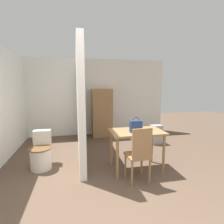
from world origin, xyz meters
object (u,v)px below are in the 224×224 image
Objects in this scene: dining_table at (137,136)px; space_heater at (156,134)px; toilet at (41,154)px; wooden_chair at (139,153)px; wooden_cabinet at (102,113)px; handbag at (136,126)px.

dining_table is 1.87× the size of space_heater.
wooden_chair is at bearing -28.20° from toilet.
toilet is 0.47× the size of wooden_cabinet.
wooden_cabinet is at bearing 96.94° from dining_table.
wooden_chair is 2.18m from space_heater.
dining_table is 3.54× the size of handbag.
wooden_cabinet is at bearing 52.27° from toilet.
wooden_chair is 1.35× the size of toilet.
toilet is at bearing -127.73° from wooden_cabinet.
dining_table is 1.03× the size of wooden_chair.
handbag is at bearing -127.97° from space_heater.
wooden_chair is at bearing -123.31° from space_heater.
toilet is (-1.72, 0.92, -0.23)m from wooden_chair.
wooden_chair is 0.63× the size of wooden_cabinet.
dining_table is at bearing -14.61° from toilet.
handbag is at bearing -17.36° from toilet.
toilet is at bearing 162.64° from handbag.
handbag is (1.78, -0.56, 0.61)m from toilet.
wooden_cabinet reaches higher than toilet.
handbag reaches higher than dining_table.
toilet is 3.04m from space_heater.
space_heater is at bearing 16.96° from toilet.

